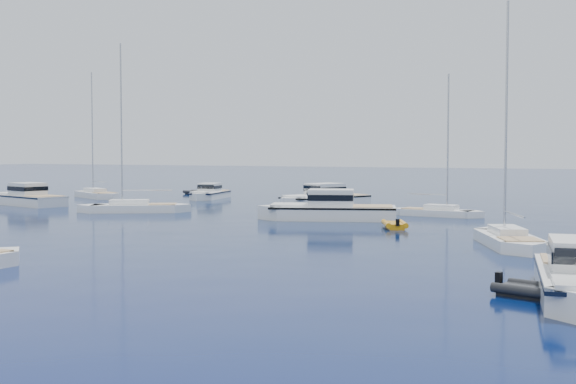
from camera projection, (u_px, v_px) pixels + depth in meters
ground at (84, 262)px, 34.97m from camera, size 400.00×400.00×0.00m
motor_cruiser_centre at (328, 220)px, 56.48m from camera, size 11.61×6.95×2.92m
motor_cruiser_far_l at (27, 205)px, 71.71m from camera, size 10.89×5.91×2.74m
motor_cruiser_distant at (323, 206)px, 70.10m from camera, size 7.44×10.78×2.74m
motor_cruiser_horizon at (209, 199)px, 81.29m from camera, size 4.15×8.56×2.16m
sailboat_mid_r at (509, 246)px, 40.83m from camera, size 6.01×9.61×13.85m
sailboat_mid_l at (134, 212)px, 63.45m from camera, size 9.90×7.24×14.62m
sailboat_centre at (437, 216)px, 59.67m from camera, size 8.03×2.73×11.59m
sailboat_far_l at (96, 198)px, 82.91m from camera, size 9.78×6.90×14.34m
tender_yellow at (394, 228)px, 50.45m from camera, size 2.91×3.57×0.95m
tender_grey_near at (546, 299)px, 26.28m from camera, size 4.01×2.96×0.95m
tender_grey_far at (200, 194)px, 89.73m from camera, size 4.28×2.72×0.95m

